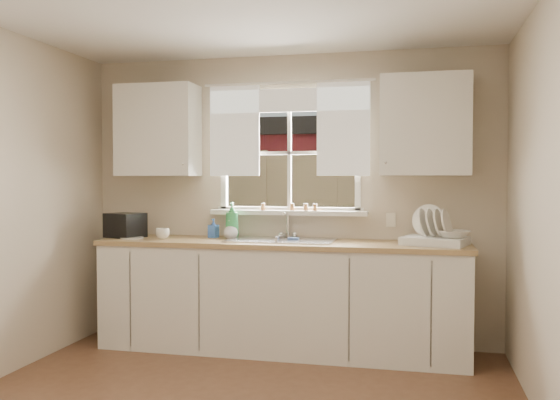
% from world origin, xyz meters
% --- Properties ---
extents(room_walls, '(3.62, 4.02, 2.50)m').
position_xyz_m(room_walls, '(0.00, -0.07, 1.24)').
color(room_walls, beige).
rests_on(room_walls, ground).
extents(window, '(1.38, 0.16, 1.06)m').
position_xyz_m(window, '(0.00, 2.00, 1.49)').
color(window, white).
rests_on(window, room_walls).
extents(curtains, '(1.50, 0.03, 0.81)m').
position_xyz_m(curtains, '(0.00, 1.95, 1.93)').
color(curtains, white).
rests_on(curtains, room_walls).
extents(base_cabinets, '(3.00, 0.62, 0.87)m').
position_xyz_m(base_cabinets, '(0.00, 1.68, 0.43)').
color(base_cabinets, silver).
rests_on(base_cabinets, ground).
extents(countertop, '(3.04, 0.65, 0.04)m').
position_xyz_m(countertop, '(0.00, 1.68, 0.89)').
color(countertop, '#A38251').
rests_on(countertop, base_cabinets).
extents(upper_cabinet_left, '(0.70, 0.33, 0.80)m').
position_xyz_m(upper_cabinet_left, '(-1.15, 1.82, 1.85)').
color(upper_cabinet_left, silver).
rests_on(upper_cabinet_left, room_walls).
extents(upper_cabinet_right, '(0.70, 0.33, 0.80)m').
position_xyz_m(upper_cabinet_right, '(1.15, 1.82, 1.85)').
color(upper_cabinet_right, silver).
rests_on(upper_cabinet_right, room_walls).
extents(wall_outlet, '(0.08, 0.01, 0.12)m').
position_xyz_m(wall_outlet, '(0.88, 1.99, 1.08)').
color(wall_outlet, beige).
rests_on(wall_outlet, room_walls).
extents(sill_jars, '(0.50, 0.04, 0.06)m').
position_xyz_m(sill_jars, '(0.06, 1.94, 1.18)').
color(sill_jars, brown).
rests_on(sill_jars, window).
extents(backyard, '(20.00, 10.00, 6.13)m').
position_xyz_m(backyard, '(0.58, 8.42, 3.46)').
color(backyard, '#335421').
rests_on(backyard, ground).
extents(sink, '(0.88, 0.52, 0.40)m').
position_xyz_m(sink, '(0.00, 1.71, 0.84)').
color(sink, '#B7B7BC').
rests_on(sink, countertop).
extents(dish_rack, '(0.55, 0.48, 0.31)m').
position_xyz_m(dish_rack, '(1.23, 1.68, 0.98)').
color(dish_rack, white).
rests_on(dish_rack, countertop).
extents(bowl, '(0.32, 0.32, 0.06)m').
position_xyz_m(bowl, '(1.36, 1.62, 1.00)').
color(bowl, silver).
rests_on(bowl, dish_rack).
extents(soap_bottle_a, '(0.12, 0.13, 0.31)m').
position_xyz_m(soap_bottle_a, '(-0.46, 1.80, 1.07)').
color(soap_bottle_a, green).
rests_on(soap_bottle_a, countertop).
extents(soap_bottle_b, '(0.09, 0.09, 0.17)m').
position_xyz_m(soap_bottle_b, '(-0.64, 1.82, 0.99)').
color(soap_bottle_b, blue).
rests_on(soap_bottle_b, countertop).
extents(soap_bottle_c, '(0.16, 0.16, 0.16)m').
position_xyz_m(soap_bottle_c, '(-0.46, 1.77, 0.99)').
color(soap_bottle_c, '#C0B59E').
rests_on(soap_bottle_c, countertop).
extents(saucer, '(0.20, 0.20, 0.01)m').
position_xyz_m(saucer, '(-1.29, 1.59, 0.92)').
color(saucer, beige).
rests_on(saucer, countertop).
extents(cup, '(0.15, 0.15, 0.09)m').
position_xyz_m(cup, '(-1.02, 1.62, 0.96)').
color(cup, white).
rests_on(cup, countertop).
extents(black_appliance, '(0.36, 0.33, 0.21)m').
position_xyz_m(black_appliance, '(-1.40, 1.68, 1.02)').
color(black_appliance, black).
rests_on(black_appliance, countertop).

